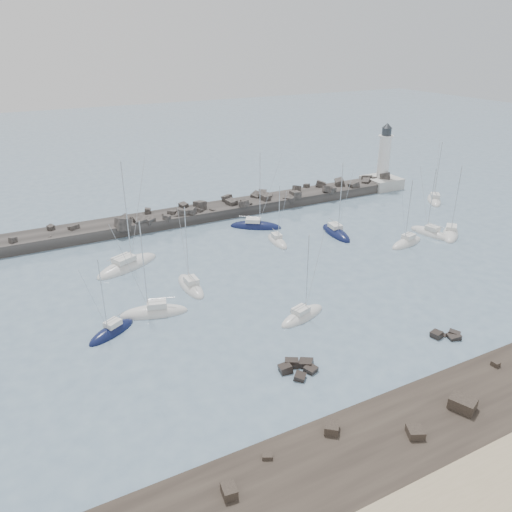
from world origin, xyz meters
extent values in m
plane|color=slate|center=(0.00, 0.00, 0.00)|extent=(400.00, 400.00, 0.00)
cube|color=black|center=(0.00, -22.00, 0.00)|extent=(140.00, 12.00, 0.70)
cube|color=black|center=(14.03, -17.96, 0.60)|extent=(0.68, 0.77, 0.50)
cube|color=black|center=(-12.17, -17.72, 0.52)|extent=(1.03, 0.96, 0.33)
cube|color=black|center=(-0.05, -21.35, 0.70)|extent=(1.76, 1.78, 0.70)
cube|color=black|center=(-16.31, -19.49, 0.74)|extent=(1.19, 1.44, 0.79)
cube|color=black|center=(6.04, -20.84, 0.89)|extent=(2.42, 2.66, 1.09)
cube|color=black|center=(-5.97, -17.72, 0.74)|extent=(1.78, 1.81, 0.78)
cube|color=black|center=(-5.01, -8.48, 0.25)|extent=(1.49, 1.48, 1.18)
cube|color=black|center=(-4.04, -8.16, 0.21)|extent=(1.00, 1.09, 0.74)
cube|color=black|center=(-3.97, -7.97, 0.03)|extent=(1.87, 1.87, 1.46)
cube|color=black|center=(-2.76, -9.66, 0.18)|extent=(1.46, 1.51, 0.86)
cube|color=black|center=(-2.65, -8.62, 0.12)|extent=(2.00, 2.09, 1.17)
cube|color=black|center=(-4.38, -10.20, 0.25)|extent=(1.53, 1.58, 0.85)
cube|color=black|center=(15.10, -11.72, 0.22)|extent=(1.80, 1.71, 0.95)
cube|color=black|center=(13.13, -11.00, 0.21)|extent=(1.35, 1.34, 1.14)
cube|color=black|center=(14.66, -12.10, 0.16)|extent=(1.68, 1.46, 1.11)
cube|color=black|center=(14.67, -11.80, 0.08)|extent=(1.16, 1.21, 0.85)
cube|color=black|center=(14.08, -11.05, -0.08)|extent=(1.12, 1.10, 0.58)
cube|color=#2E2B29|center=(-7.50, 38.00, 0.20)|extent=(115.00, 6.00, 3.20)
cube|color=#2E2B29|center=(-21.10, 39.26, 2.14)|extent=(1.34, 1.45, 1.15)
cube|color=#2E2B29|center=(36.24, 38.68, 2.15)|extent=(3.01, 2.82, 2.54)
cube|color=#2E2B29|center=(6.03, 36.15, 1.55)|extent=(1.28, 1.15, 1.04)
cube|color=#2E2B29|center=(0.41, 36.56, 2.06)|extent=(2.26, 2.11, 1.84)
cube|color=#2E2B29|center=(-5.76, 35.71, 1.99)|extent=(2.13, 2.23, 1.35)
cube|color=#2E2B29|center=(-22.00, 36.39, 1.38)|extent=(1.50, 1.25, 1.11)
cube|color=#2E2B29|center=(29.17, 40.59, 1.90)|extent=(1.48, 1.61, 1.38)
cube|color=#2E2B29|center=(19.08, 39.16, 1.63)|extent=(2.71, 2.77, 1.48)
cube|color=#2E2B29|center=(23.92, 39.79, 1.44)|extent=(1.27, 1.26, 0.81)
cube|color=#2E2B29|center=(10.56, 37.58, 2.04)|extent=(2.03, 2.35, 1.58)
cube|color=#2E2B29|center=(31.14, 36.02, 2.31)|extent=(2.52, 2.58, 1.99)
cube|color=#2E2B29|center=(-10.34, 35.43, 2.06)|extent=(2.99, 2.75, 2.88)
cube|color=#2E2B29|center=(-9.21, 38.41, 1.85)|extent=(2.24, 2.31, 1.69)
cube|color=#2E2B29|center=(47.16, 37.11, 2.37)|extent=(2.93, 3.39, 2.89)
cube|color=#2E2B29|center=(-2.07, 37.18, 1.51)|extent=(2.09, 1.76, 1.39)
cube|color=#2E2B29|center=(16.94, 39.80, 1.82)|extent=(2.55, 2.64, 2.03)
cube|color=#2E2B29|center=(-4.79, 39.95, 2.13)|extent=(1.47, 1.43, 1.24)
cube|color=#2E2B29|center=(2.14, 40.47, 1.95)|extent=(1.70, 1.94, 1.25)
cube|color=#2E2B29|center=(17.49, 36.97, 1.93)|extent=(1.79, 1.89, 1.85)
cube|color=#2E2B29|center=(38.09, 36.26, 1.93)|extent=(2.17, 1.99, 2.13)
cube|color=#2E2B29|center=(-0.86, 36.53, 1.59)|extent=(1.91, 1.72, 1.54)
cube|color=#2E2B29|center=(42.96, 36.00, 1.50)|extent=(2.45, 2.14, 1.64)
cube|color=#2E2B29|center=(4.33, 37.84, 2.42)|extent=(2.45, 2.54, 1.88)
cube|color=#2E2B29|center=(10.68, 39.68, 2.14)|extent=(1.93, 2.11, 2.18)
cube|color=#2E2B29|center=(-7.26, 36.14, 2.03)|extent=(2.13, 2.54, 1.87)
cube|color=#2E2B29|center=(32.16, 39.82, 2.26)|extent=(2.85, 2.65, 1.90)
cube|color=#2E2B29|center=(22.25, 35.82, 1.66)|extent=(2.87, 2.81, 1.63)
cube|color=#2E2B29|center=(-0.98, 37.42, 1.84)|extent=(2.28, 2.29, 1.46)
cube|color=#2E2B29|center=(44.21, 39.61, 1.83)|extent=(2.88, 3.05, 2.28)
cube|color=#2E2B29|center=(17.85, 38.95, 2.29)|extent=(2.39, 2.68, 1.81)
cube|color=#2E2B29|center=(23.53, 35.93, 2.26)|extent=(1.89, 2.19, 1.56)
cube|color=#2E2B29|center=(-17.73, 37.98, 1.78)|extent=(2.05, 2.01, 1.44)
cube|color=#2E2B29|center=(3.72, 36.63, 1.99)|extent=(1.61, 1.62, 0.98)
cube|color=#2E2B29|center=(25.86, 39.21, 2.29)|extent=(1.84, 2.12, 1.87)
cube|color=#2E2B29|center=(13.01, 36.50, 1.71)|extent=(1.84, 2.42, 1.84)
cube|color=#2E2B29|center=(-26.95, 36.32, 2.12)|extent=(1.37, 1.40, 1.13)
cube|color=#2E2B29|center=(1.96, 35.98, 2.24)|extent=(2.29, 2.14, 1.58)
cube|color=#2E2B29|center=(31.64, 35.70, 2.22)|extent=(2.65, 2.38, 1.85)
cube|color=#2E2B29|center=(33.09, 39.68, 1.54)|extent=(1.47, 1.50, 1.28)
cube|color=#2E2B29|center=(12.11, 35.41, 2.20)|extent=(2.25, 2.41, 1.75)
cube|color=#2E2B29|center=(45.12, 38.76, 1.97)|extent=(1.84, 1.77, 1.35)
cube|color=#2E2B29|center=(-2.76, 35.45, 1.97)|extent=(1.62, 1.55, 1.25)
cube|color=#2E2B29|center=(42.43, 37.73, 1.88)|extent=(2.63, 2.42, 1.81)
cube|color=#ADADA8|center=(47.00, 38.00, 0.80)|extent=(7.00, 7.00, 3.00)
cylinder|color=white|center=(47.00, 38.00, 6.80)|extent=(2.50, 2.50, 9.00)
cylinder|color=white|center=(47.00, 38.00, 11.23)|extent=(3.20, 3.20, 0.25)
cylinder|color=#2E3237|center=(47.00, 38.00, 12.10)|extent=(2.00, 2.00, 1.60)
cone|color=#2E3237|center=(47.00, 38.00, 13.40)|extent=(2.20, 2.20, 1.00)
ellipsoid|color=#0E153D|center=(-18.93, 6.64, 0.05)|extent=(6.49, 4.90, 1.82)
cube|color=silver|center=(-18.66, 6.80, 1.14)|extent=(2.18, 2.00, 0.64)
cylinder|color=silver|center=(-19.37, 6.38, 5.12)|extent=(0.11, 0.11, 8.59)
cylinder|color=silver|center=(-18.27, 7.02, 1.74)|extent=(2.25, 1.36, 0.09)
ellipsoid|color=silver|center=(-7.01, 12.94, 0.05)|extent=(2.36, 7.58, 2.06)
cube|color=silver|center=(-7.01, 12.56, 1.27)|extent=(1.53, 2.12, 0.69)
cylinder|color=silver|center=(-7.01, 13.54, 6.04)|extent=(0.12, 0.12, 10.23)
cylinder|color=silver|center=(-7.01, 12.03, 1.92)|extent=(0.10, 3.03, 0.10)
ellipsoid|color=silver|center=(-12.88, 23.17, 0.05)|extent=(10.96, 7.47, 2.52)
cube|color=silver|center=(-13.36, 22.95, 1.50)|extent=(3.59, 3.19, 0.75)
cylinder|color=silver|center=(-12.11, 23.53, 8.26)|extent=(0.13, 0.13, 14.27)
cylinder|color=silver|center=(-14.03, 22.63, 2.20)|extent=(3.87, 1.90, 0.11)
ellipsoid|color=silver|center=(-13.39, 8.55, 0.05)|extent=(8.56, 4.66, 2.19)
cube|color=silver|center=(-13.00, 8.44, 1.34)|extent=(2.65, 2.21, 0.73)
cylinder|color=silver|center=(-14.02, 8.73, 6.50)|extent=(0.12, 0.12, 11.04)
cylinder|color=silver|center=(-12.45, 8.28, 2.02)|extent=(3.17, 0.99, 0.10)
ellipsoid|color=silver|center=(11.07, 21.21, 0.05)|extent=(2.76, 6.70, 1.79)
cube|color=silver|center=(11.11, 21.53, 1.11)|extent=(1.51, 1.96, 0.61)
cylinder|color=silver|center=(11.01, 20.69, 5.21)|extent=(0.10, 0.10, 8.79)
cylinder|color=silver|center=(11.16, 21.99, 1.68)|extent=(0.39, 2.60, 0.09)
ellipsoid|color=silver|center=(2.14, -0.40, 0.05)|extent=(7.42, 4.15, 1.84)
cube|color=silver|center=(1.80, -0.50, 1.13)|extent=(2.31, 1.94, 0.60)
cylinder|color=silver|center=(2.68, -0.24, 5.62)|extent=(0.10, 0.10, 9.57)
cylinder|color=silver|center=(1.33, -0.65, 1.69)|extent=(2.74, 0.90, 0.09)
ellipsoid|color=#0E153D|center=(11.17, 28.95, 0.05)|extent=(8.97, 7.46, 2.19)
cube|color=silver|center=(10.80, 29.21, 1.31)|extent=(3.11, 2.93, 0.67)
cylinder|color=silver|center=(11.76, 28.54, 7.06)|extent=(0.11, 0.11, 12.16)
cylinder|color=silver|center=(10.29, 29.57, 1.93)|extent=(3.00, 2.15, 0.10)
ellipsoid|color=silver|center=(29.18, 10.93, 0.05)|extent=(7.52, 3.78, 2.04)
cube|color=silver|center=(29.53, 11.01, 1.27)|extent=(2.29, 1.86, 0.71)
cylinder|color=silver|center=(28.62, 10.80, 5.78)|extent=(0.12, 0.12, 9.72)
cylinder|color=silver|center=(30.02, 11.12, 1.93)|extent=(2.83, 0.74, 0.10)
ellipsoid|color=silver|center=(35.68, 12.34, 0.05)|extent=(3.53, 7.84, 2.07)
cube|color=silver|center=(35.74, 11.96, 1.28)|extent=(1.85, 2.34, 0.70)
cylinder|color=silver|center=(35.58, 12.93, 6.03)|extent=(0.12, 0.12, 10.21)
cylinder|color=silver|center=(35.82, 11.44, 1.93)|extent=(0.59, 3.00, 0.10)
ellipsoid|color=silver|center=(38.59, 10.56, 0.05)|extent=(7.88, 7.27, 2.05)
cube|color=silver|center=(38.90, 10.83, 1.24)|extent=(2.82, 2.75, 0.64)
cylinder|color=silver|center=(38.10, 10.13, 6.46)|extent=(0.11, 0.11, 11.07)
cylinder|color=silver|center=(39.34, 11.20, 1.84)|extent=(2.55, 2.21, 0.09)
ellipsoid|color=silver|center=(50.00, 25.35, 0.05)|extent=(6.99, 7.84, 2.18)
cube|color=silver|center=(49.75, 25.04, 1.34)|extent=(2.68, 2.77, 0.73)
cylinder|color=silver|center=(50.40, 25.86, 6.41)|extent=(0.13, 0.13, 10.87)
cylinder|color=silver|center=(49.40, 24.60, 2.02)|extent=(2.10, 2.58, 0.10)
ellipsoid|color=#0E153D|center=(21.70, 19.77, 0.05)|extent=(3.71, 8.71, 2.19)
cube|color=silver|center=(21.75, 20.19, 1.34)|extent=(2.00, 2.57, 0.71)
cylinder|color=silver|center=(21.61, 19.11, 6.68)|extent=(0.12, 0.12, 11.39)
cylinder|color=silver|center=(21.83, 20.78, 2.00)|extent=(0.55, 3.36, 0.10)
camera|label=1|loc=(-26.65, -43.48, 31.15)|focal=35.00mm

